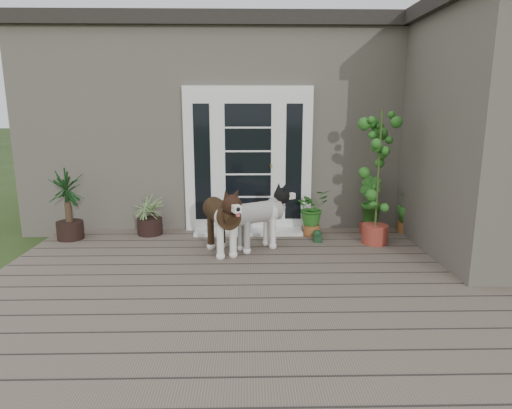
{
  "coord_description": "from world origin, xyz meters",
  "views": [
    {
      "loc": [
        -0.22,
        -4.01,
        1.96
      ],
      "look_at": [
        -0.1,
        1.75,
        0.7
      ],
      "focal_mm": 31.1,
      "sensor_mm": 36.0,
      "label": 1
    }
  ],
  "objects": [
    {
      "name": "herb_a",
      "position": [
        0.73,
        2.27,
        0.43
      ],
      "size": [
        0.66,
        0.66,
        0.61
      ],
      "primitive_type": "imported",
      "rotation": [
        0.0,
        0.0,
        0.53
      ],
      "color": "#1B5518",
      "rests_on": "deck"
    },
    {
      "name": "brindle_dog",
      "position": [
        -0.55,
        1.48,
        0.51
      ],
      "size": [
        0.71,
        1.02,
        0.78
      ],
      "primitive_type": null,
      "rotation": [
        0.0,
        0.0,
        3.51
      ],
      "color": "#3F2916",
      "rests_on": "deck"
    },
    {
      "name": "white_dog",
      "position": [
        -0.08,
        1.63,
        0.48
      ],
      "size": [
        0.94,
        0.77,
        0.73
      ],
      "primitive_type": null,
      "rotation": [
        0.0,
        0.0,
        -1.03
      ],
      "color": "silver",
      "rests_on": "deck"
    },
    {
      "name": "roof_main",
      "position": [
        0.0,
        4.65,
        3.2
      ],
      "size": [
        7.6,
        4.2,
        0.2
      ],
      "primitive_type": "cube",
      "color": "#2D2826",
      "rests_on": "house_main"
    },
    {
      "name": "clog_right",
      "position": [
        0.78,
        2.01,
        0.17
      ],
      "size": [
        0.19,
        0.34,
        0.1
      ],
      "primitive_type": null,
      "rotation": [
        0.0,
        0.0,
        -0.11
      ],
      "color": "#16381E",
      "rests_on": "deck"
    },
    {
      "name": "door_step",
      "position": [
        -0.2,
        2.4,
        0.14
      ],
      "size": [
        1.6,
        0.4,
        0.05
      ],
      "primitive_type": "cube",
      "color": "white",
      "rests_on": "deck"
    },
    {
      "name": "house_main",
      "position": [
        0.0,
        4.65,
        1.55
      ],
      "size": [
        7.4,
        4.0,
        3.1
      ],
      "primitive_type": "cube",
      "color": "#665E54",
      "rests_on": "ground"
    },
    {
      "name": "door_unit",
      "position": [
        -0.2,
        2.6,
        1.19
      ],
      "size": [
        1.9,
        0.14,
        2.15
      ],
      "primitive_type": "cube",
      "color": "white",
      "rests_on": "deck"
    },
    {
      "name": "yucca",
      "position": [
        -2.75,
        2.15,
        0.63
      ],
      "size": [
        0.74,
        0.74,
        1.01
      ],
      "primitive_type": null,
      "rotation": [
        0.0,
        0.0,
        -0.06
      ],
      "color": "black",
      "rests_on": "deck"
    },
    {
      "name": "deck",
      "position": [
        0.0,
        0.4,
        0.06
      ],
      "size": [
        6.2,
        4.6,
        0.12
      ],
      "primitive_type": "cube",
      "color": "#6B5B4C",
      "rests_on": "ground"
    },
    {
      "name": "herb_c",
      "position": [
        2.2,
        2.4,
        0.43
      ],
      "size": [
        0.43,
        0.43,
        0.61
      ],
      "primitive_type": "imported",
      "rotation": [
        0.0,
        0.0,
        4.62
      ],
      "color": "#1A5317",
      "rests_on": "deck"
    },
    {
      "name": "house_wing",
      "position": [
        2.9,
        1.5,
        1.55
      ],
      "size": [
        1.6,
        2.4,
        3.1
      ],
      "primitive_type": "cube",
      "color": "#665E54",
      "rests_on": "ground"
    },
    {
      "name": "clog_left",
      "position": [
        -0.23,
        2.4,
        0.16
      ],
      "size": [
        0.15,
        0.3,
        0.09
      ],
      "primitive_type": null,
      "rotation": [
        0.0,
        0.0,
        0.05
      ],
      "color": "#163716",
      "rests_on": "deck"
    },
    {
      "name": "sapling",
      "position": [
        1.54,
        1.84,
        1.06
      ],
      "size": [
        0.65,
        0.65,
        1.87
      ],
      "primitive_type": null,
      "rotation": [
        0.0,
        0.0,
        0.19
      ],
      "color": "#25611B",
      "rests_on": "deck"
    },
    {
      "name": "herb_b",
      "position": [
        1.6,
        2.34,
        0.44
      ],
      "size": [
        0.56,
        0.56,
        0.63
      ],
      "primitive_type": "imported",
      "rotation": [
        0.0,
        0.0,
        2.0
      ],
      "color": "#1D5317",
      "rests_on": "deck"
    },
    {
      "name": "spider_plant",
      "position": [
        -1.66,
        2.37,
        0.44
      ],
      "size": [
        0.68,
        0.68,
        0.65
      ],
      "primitive_type": null,
      "rotation": [
        0.0,
        0.0,
        0.13
      ],
      "color": "#7F955B",
      "rests_on": "deck"
    }
  ]
}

